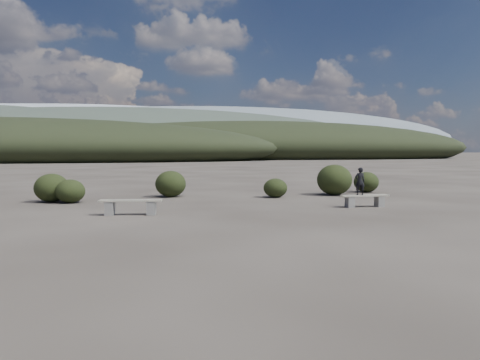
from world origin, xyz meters
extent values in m
plane|color=#2E2824|center=(0.00, 0.00, 0.00)|extent=(1200.00, 1200.00, 0.00)
cube|color=slate|center=(-4.97, 3.93, 0.22)|extent=(0.34, 0.43, 0.44)
cube|color=slate|center=(-3.66, 3.70, 0.22)|extent=(0.34, 0.43, 0.44)
cube|color=gray|center=(-4.32, 3.82, 0.47)|extent=(2.03, 0.76, 0.06)
cube|color=slate|center=(3.50, 3.94, 0.20)|extent=(0.26, 0.36, 0.40)
cube|color=slate|center=(4.70, 3.91, 0.20)|extent=(0.26, 0.36, 0.40)
cube|color=gray|center=(4.10, 3.93, 0.42)|extent=(1.80, 0.42, 0.05)
imported|color=black|center=(3.89, 3.93, 0.96)|extent=(0.41, 0.32, 1.02)
ellipsoid|color=black|center=(-6.57, 8.03, 0.47)|extent=(1.15, 1.15, 0.94)
ellipsoid|color=black|center=(-2.45, 9.54, 0.59)|extent=(1.38, 1.38, 1.18)
ellipsoid|color=black|center=(2.05, 8.14, 0.43)|extent=(1.06, 1.06, 0.85)
ellipsoid|color=black|center=(5.10, 8.56, 0.72)|extent=(1.64, 1.64, 1.43)
ellipsoid|color=black|center=(7.30, 9.52, 0.51)|extent=(1.23, 1.23, 1.03)
ellipsoid|color=black|center=(-7.34, 8.57, 0.58)|extent=(1.36, 1.36, 1.15)
ellipsoid|color=black|center=(-25.00, 90.00, 2.70)|extent=(110.00, 40.00, 12.00)
ellipsoid|color=black|center=(35.00, 110.00, 3.15)|extent=(120.00, 44.00, 14.00)
ellipsoid|color=#313C32|center=(0.00, 160.00, 5.40)|extent=(190.00, 64.00, 24.00)
ellipsoid|color=slate|center=(70.00, 300.00, 9.90)|extent=(340.00, 110.00, 44.00)
ellipsoid|color=#9AA1AD|center=(-30.00, 400.00, 12.60)|extent=(460.00, 140.00, 56.00)
camera|label=1|loc=(-4.58, -11.56, 2.06)|focal=35.00mm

